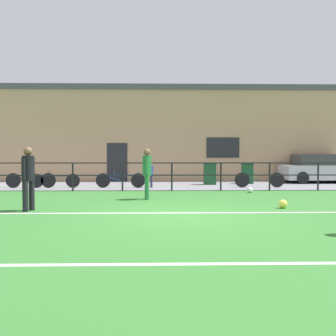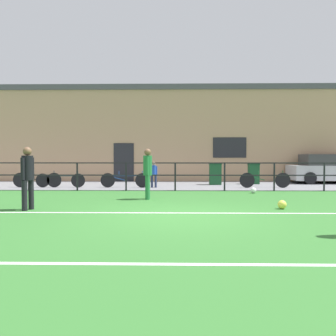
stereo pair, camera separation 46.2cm
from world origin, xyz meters
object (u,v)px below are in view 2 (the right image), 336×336
at_px(bicycle_parked_1, 265,180).
at_px(trash_bin_1, 254,174).
at_px(bicycle_parked_0, 37,180).
at_px(trash_bin_0, 215,174).
at_px(soccer_ball_spare, 253,190).
at_px(soccer_ball_match, 282,205).
at_px(bicycle_parked_3, 60,180).
at_px(player_winger, 148,171).
at_px(parked_car_red, 331,169).
at_px(bicycle_parked_2, 125,180).
at_px(player_goalkeeper, 28,174).
at_px(spectator_child, 154,173).

xyz_separation_m(bicycle_parked_1, trash_bin_1, (-0.04, 2.09, 0.17)).
relative_size(bicycle_parked_0, trash_bin_0, 2.05).
bearing_deg(soccer_ball_spare, soccer_ball_match, -91.56).
bearing_deg(bicycle_parked_3, player_winger, -43.81).
distance_m(parked_car_red, bicycle_parked_2, 10.56).
xyz_separation_m(player_winger, bicycle_parked_3, (-4.19, 4.01, -0.60)).
bearing_deg(player_goalkeeper, trash_bin_1, -23.69).
xyz_separation_m(bicycle_parked_3, trash_bin_0, (7.03, 1.64, 0.21)).
height_order(player_winger, bicycle_parked_3, player_winger).
bearing_deg(bicycle_parked_2, bicycle_parked_3, -180.00).
relative_size(soccer_ball_spare, parked_car_red, 0.05).
xyz_separation_m(soccer_ball_match, trash_bin_1, (1.02, 8.18, 0.42)).
relative_size(bicycle_parked_3, trash_bin_1, 2.15).
distance_m(bicycle_parked_0, bicycle_parked_1, 10.05).
distance_m(parked_car_red, trash_bin_1, 4.15).
bearing_deg(trash_bin_1, bicycle_parked_2, -161.13).
xyz_separation_m(soccer_ball_spare, bicycle_parked_0, (-9.10, 2.08, 0.25)).
height_order(soccer_ball_spare, spectator_child, spectator_child).
distance_m(player_goalkeeper, trash_bin_0, 9.93).
distance_m(bicycle_parked_2, trash_bin_1, 6.45).
distance_m(player_winger, trash_bin_1, 7.77).
bearing_deg(bicycle_parked_1, spectator_child, 179.66).
height_order(player_goalkeeper, trash_bin_1, player_goalkeeper).
relative_size(soccer_ball_match, parked_car_red, 0.06).
height_order(soccer_ball_match, trash_bin_0, trash_bin_0).
height_order(soccer_ball_spare, parked_car_red, parked_car_red).
xyz_separation_m(soccer_ball_match, spectator_child, (-3.81, 6.12, 0.54)).
relative_size(soccer_ball_spare, bicycle_parked_1, 0.10).
xyz_separation_m(bicycle_parked_0, trash_bin_0, (8.06, 1.64, 0.19)).
bearing_deg(bicycle_parked_2, bicycle_parked_0, 180.00).
bearing_deg(parked_car_red, bicycle_parked_1, -146.02).
relative_size(soccer_ball_spare, trash_bin_1, 0.21).
height_order(bicycle_parked_3, trash_bin_0, trash_bin_0).
bearing_deg(player_winger, soccer_ball_spare, -64.26).
distance_m(spectator_child, parked_car_red, 9.32).
height_order(player_winger, soccer_ball_spare, player_winger).
bearing_deg(soccer_ball_spare, player_winger, -153.53).
distance_m(bicycle_parked_2, trash_bin_0, 4.47).
relative_size(soccer_ball_spare, bicycle_parked_0, 0.10).
height_order(player_goalkeeper, soccer_ball_spare, player_goalkeeper).
xyz_separation_m(soccer_ball_match, trash_bin_0, (-0.93, 7.73, 0.43)).
relative_size(player_winger, bicycle_parked_2, 0.76).
bearing_deg(soccer_ball_match, player_goalkeeper, -177.34).
bearing_deg(player_winger, spectator_child, -0.16).
xyz_separation_m(bicycle_parked_1, trash_bin_0, (-1.98, 1.64, 0.19)).
xyz_separation_m(spectator_child, trash_bin_0, (2.88, 1.61, -0.11)).
bearing_deg(trash_bin_0, spectator_child, -150.79).
height_order(player_goalkeeper, parked_car_red, player_goalkeeper).
bearing_deg(trash_bin_1, parked_car_red, 8.99).
xyz_separation_m(soccer_ball_spare, parked_car_red, (5.00, 4.82, 0.62)).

